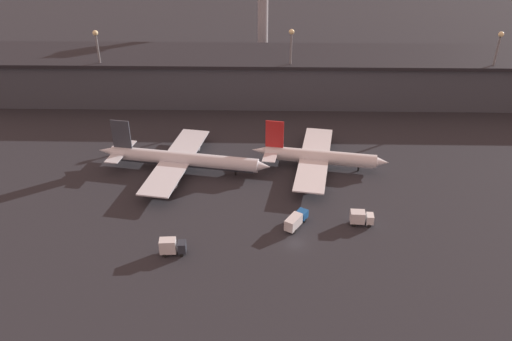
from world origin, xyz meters
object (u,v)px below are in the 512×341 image
(airplane_0, at_px, (182,159))
(service_vehicle_0, at_px, (361,218))
(service_vehicle_2, at_px, (172,246))
(airplane_1, at_px, (318,157))
(service_vehicle_1, at_px, (296,220))

(airplane_0, xyz_separation_m, service_vehicle_0, (45.19, -24.32, -1.44))
(airplane_0, distance_m, service_vehicle_0, 51.34)
(service_vehicle_2, bearing_deg, service_vehicle_0, 11.62)
(airplane_0, bearing_deg, service_vehicle_0, -18.79)
(service_vehicle_0, distance_m, service_vehicle_2, 43.56)
(airplane_1, xyz_separation_m, service_vehicle_0, (7.67, -26.74, -1.30))
(airplane_1, xyz_separation_m, service_vehicle_2, (-34.31, -38.35, -1.12))
(airplane_1, bearing_deg, service_vehicle_1, -95.34)
(service_vehicle_1, bearing_deg, airplane_0, 81.14)
(service_vehicle_0, bearing_deg, airplane_1, 109.30)
(service_vehicle_0, distance_m, service_vehicle_1, 15.14)
(airplane_1, distance_m, service_vehicle_0, 27.85)
(service_vehicle_1, bearing_deg, service_vehicle_2, 142.56)
(airplane_1, bearing_deg, airplane_0, -166.80)
(service_vehicle_0, height_order, service_vehicle_1, service_vehicle_0)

